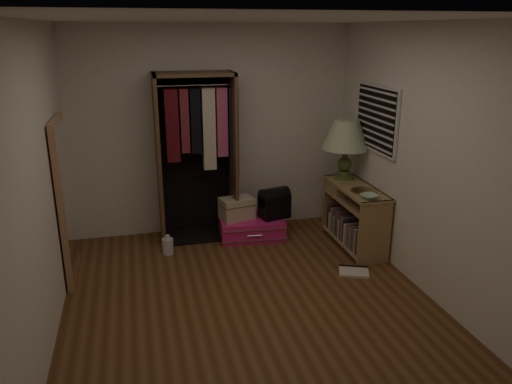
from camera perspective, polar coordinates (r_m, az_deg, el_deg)
ground at (r=4.96m, az=-0.72°, el=-12.45°), size 4.00×4.00×0.00m
room_walls at (r=4.45m, az=0.03°, el=4.84°), size 3.52×4.02×2.60m
console_bookshelf at (r=6.16m, az=11.02°, el=-2.48°), size 0.42×1.12×0.75m
open_wardrobe at (r=6.12m, az=-6.62°, el=5.68°), size 0.99×0.50×2.05m
floor_mirror at (r=5.47m, az=-20.95°, el=-0.93°), size 0.06×0.80×1.70m
pink_suitcase at (r=6.37m, az=-0.55°, el=-4.00°), size 0.86×0.65×0.25m
train_case at (r=6.25m, az=-2.22°, el=-1.87°), size 0.45×0.36×0.29m
black_bag at (r=6.27m, az=2.11°, el=-1.18°), size 0.40×0.31×0.39m
table_lamp at (r=6.20m, az=10.26°, el=6.33°), size 0.74×0.74×0.73m
brass_tray at (r=5.84m, az=12.24°, el=0.11°), size 0.34×0.34×0.02m
ceramic_bowl at (r=5.61m, az=12.84°, el=-0.51°), size 0.23×0.23×0.05m
white_jug at (r=5.99m, az=-10.05°, el=-6.06°), size 0.16×0.16×0.23m
floor_book at (r=5.61m, az=11.11°, el=-8.83°), size 0.39×0.35×0.03m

